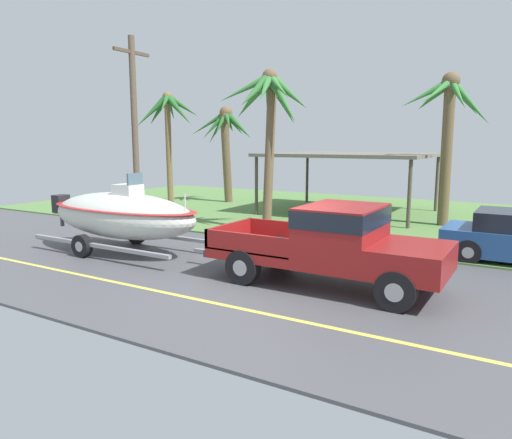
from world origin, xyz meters
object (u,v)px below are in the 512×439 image
boat_on_trailer (122,215)px  palm_tree_near_left (448,115)px  palm_tree_far_left (270,106)px  palm_tree_mid (226,132)px  palm_tree_near_right (168,118)px  carport_awning (350,156)px  utility_pole (135,128)px  pickup_truck_towing (340,242)px

boat_on_trailer → palm_tree_near_left: palm_tree_near_left is taller
palm_tree_near_left → palm_tree_far_left: size_ratio=1.01×
boat_on_trailer → palm_tree_mid: (-3.83, 10.99, 2.58)m
palm_tree_near_left → palm_tree_near_right: (-13.12, -0.47, 0.18)m
boat_on_trailer → palm_tree_mid: palm_tree_mid is taller
palm_tree_near_right → palm_tree_mid: 3.05m
carport_awning → palm_tree_mid: (-6.86, 0.39, 1.09)m
palm_tree_far_left → utility_pole: bearing=-168.5°
palm_tree_mid → utility_pole: utility_pole is taller
pickup_truck_towing → utility_pole: utility_pole is taller
palm_tree_far_left → palm_tree_mid: bearing=134.8°
boat_on_trailer → utility_pole: bearing=129.8°
palm_tree_near_left → utility_pole: 11.82m
boat_on_trailer → palm_tree_far_left: (2.08, 5.04, 3.33)m
boat_on_trailer → palm_tree_near_left: 12.19m
pickup_truck_towing → palm_tree_mid: 15.45m
pickup_truck_towing → boat_on_trailer: (-6.69, -0.00, 0.08)m
boat_on_trailer → palm_tree_mid: bearing=109.2°
boat_on_trailer → palm_tree_near_left: size_ratio=1.13×
palm_tree_near_left → palm_tree_near_right: palm_tree_near_left is taller
pickup_truck_towing → palm_tree_far_left: (-4.62, 5.04, 3.41)m
carport_awning → pickup_truck_towing: bearing=-70.9°
boat_on_trailer → palm_tree_near_right: bearing=123.7°
carport_awning → utility_pole: size_ratio=0.98×
boat_on_trailer → palm_tree_far_left: size_ratio=1.14×
palm_tree_near_left → utility_pole: bearing=-153.0°
carport_awning → palm_tree_near_left: bearing=-17.0°
carport_awning → utility_pole: (-6.32, -6.65, 1.12)m
pickup_truck_towing → palm_tree_near_right: bearing=144.9°
palm_tree_near_left → palm_tree_mid: 11.19m
pickup_truck_towing → palm_tree_near_left: size_ratio=0.96×
palm_tree_mid → palm_tree_near_right: bearing=-133.9°
boat_on_trailer → utility_pole: size_ratio=0.90×
pickup_truck_towing → utility_pole: 11.07m
carport_awning → palm_tree_mid: bearing=176.7°
boat_on_trailer → palm_tree_near_right: size_ratio=1.14×
pickup_truck_towing → palm_tree_far_left: bearing=132.5°
palm_tree_near_left → palm_tree_mid: (-11.06, 1.68, -0.51)m
boat_on_trailer → palm_tree_far_left: palm_tree_far_left is taller
utility_pole → palm_tree_far_left: bearing=11.5°
palm_tree_near_right → palm_tree_near_left: bearing=2.0°
carport_awning → palm_tree_near_right: palm_tree_near_right is taller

